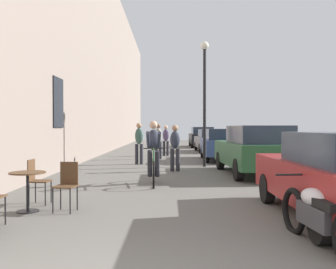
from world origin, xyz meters
name	(u,v)px	position (x,y,z in m)	size (l,w,h in m)	color
building_facade_left	(78,33)	(-3.45, 14.00, 5.76)	(0.54, 68.00, 11.53)	gray
cafe_table_mid	(28,183)	(-1.99, 4.13, 0.52)	(0.64, 0.64, 0.72)	black
cafe_chair_mid_toward_street	(67,183)	(-1.30, 4.20, 0.52)	(0.43, 0.43, 0.89)	black
cafe_chair_mid_toward_wall	(37,178)	(-2.07, 4.79, 0.52)	(0.39, 0.39, 0.89)	black
cyclist_on_bicycle	(154,154)	(0.16, 7.41, 0.81)	(0.52, 1.76, 1.74)	black
pedestrian_near	(175,145)	(0.80, 10.41, 0.91)	(0.36, 0.27, 1.63)	#26262D
pedestrian_mid	(139,141)	(-0.66, 12.87, 0.97)	(0.37, 0.29, 1.73)	#26262D
pedestrian_far	(158,139)	(0.08, 15.47, 0.97)	(0.36, 0.27, 1.72)	#26262D
pedestrian_furthest	(166,139)	(0.43, 17.54, 0.93)	(0.38, 0.30, 1.66)	#26262D
street_lamp	(205,87)	(1.98, 11.99, 3.11)	(0.32, 0.32, 4.90)	black
parked_car_second	(255,149)	(3.35, 9.40, 0.82)	(2.01, 4.52, 1.59)	#23512D
parked_car_third	(222,144)	(3.05, 14.72, 0.77)	(1.85, 4.20, 1.48)	#384C84
parked_car_fourth	(210,140)	(3.24, 21.01, 0.74)	(1.78, 4.06, 1.43)	#595960
parked_car_fifth	(202,137)	(3.24, 26.89, 0.82)	(1.91, 4.48, 1.59)	black
parked_motorcycle	(319,216)	(2.45, 2.09, 0.40)	(0.62, 2.14, 0.92)	black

